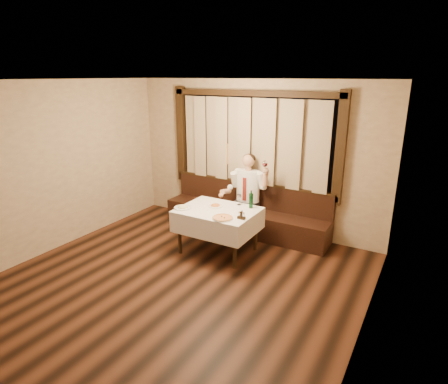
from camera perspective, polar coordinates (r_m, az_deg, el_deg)
The scene contains 10 objects.
room at distance 5.33m, azimuth -5.01°, elevation 2.54°, with size 5.01×6.01×2.81m.
banquette at distance 7.13m, azimuth 3.32°, elevation -3.58°, with size 3.20×0.61×0.94m.
dining_table at distance 6.17m, azimuth -0.93°, elevation -3.58°, with size 1.27×0.97×0.76m.
pizza at distance 5.73m, azimuth -0.22°, elevation -3.95°, with size 0.33×0.33×0.03m.
pasta_red at distance 6.25m, azimuth -1.32°, elevation -1.93°, with size 0.24×0.24×0.08m.
pasta_cream at distance 6.21m, azimuth -6.28°, elevation -2.12°, with size 0.29×0.29×0.10m.
green_bottle at distance 6.17m, azimuth 4.14°, elevation -1.28°, with size 0.07×0.07×0.31m.
table_wine_glass at distance 6.31m, azimuth 2.32°, elevation -0.65°, with size 0.08×0.08×0.21m.
cruet_caddy at distance 5.72m, azimuth 2.67°, elevation -3.70°, with size 0.12×0.06×0.13m.
seated_man at distance 6.85m, azimuth 3.43°, elevation 0.42°, with size 0.85×0.63×1.50m.
Camera 1 is at (2.97, -3.24, 2.86)m, focal length 30.00 mm.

